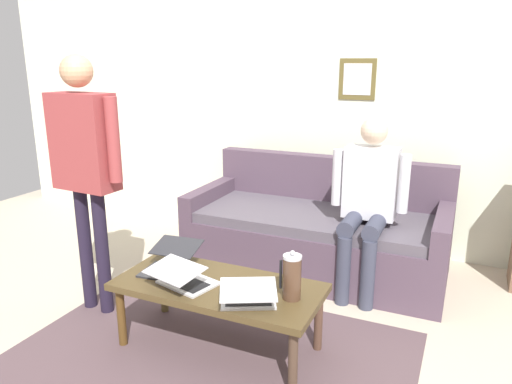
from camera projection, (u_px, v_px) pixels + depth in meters
name	position (u px, v px, depth m)	size (l,w,h in m)	color
ground_plane	(191.00, 361.00, 2.75)	(7.68, 7.68, 0.00)	#BDAE97
area_rug	(212.00, 355.00, 2.79)	(2.26, 1.51, 0.01)	#554145
back_wall	(314.00, 96.00, 4.32)	(7.04, 0.11, 2.70)	silver
couch	(318.00, 233.00, 3.90)	(2.02, 0.91, 0.88)	#4E3C4C
coffee_table	(218.00, 291.00, 2.79)	(1.21, 0.55, 0.42)	#4A3A1F
laptop_left	(248.00, 296.00, 2.54)	(0.39, 0.39, 0.14)	silver
laptop_center	(184.00, 278.00, 2.74)	(0.38, 0.39, 0.14)	silver
laptop_right	(170.00, 263.00, 2.95)	(0.32, 0.39, 0.15)	#28282D
french_press	(292.00, 277.00, 2.57)	(0.12, 0.10, 0.28)	#4C3323
person_standing	(85.00, 154.00, 3.04)	(0.60, 0.22, 1.70)	black
person_seated	(368.00, 196.00, 3.42)	(0.55, 0.51, 1.28)	#393B4C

